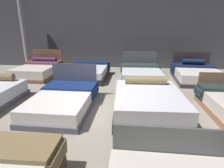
{
  "coord_description": "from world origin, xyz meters",
  "views": [
    {
      "loc": [
        0.58,
        -4.17,
        2.04
      ],
      "look_at": [
        0.15,
        0.53,
        0.54
      ],
      "focal_mm": 29.19,
      "sensor_mm": 36.0,
      "label": 1
    }
  ],
  "objects_px": {
    "bed_11": "(196,74)",
    "support_pillar": "(24,33)",
    "bed_8": "(39,70)",
    "bed_5": "(64,100)",
    "bed_10": "(141,73)",
    "bed_6": "(148,102)",
    "bed_9": "(88,72)"
  },
  "relations": [
    {
      "from": "bed_9",
      "to": "support_pillar",
      "type": "relative_size",
      "value": 0.6
    },
    {
      "from": "bed_5",
      "to": "bed_10",
      "type": "distance_m",
      "value": 3.7
    },
    {
      "from": "bed_8",
      "to": "support_pillar",
      "type": "xyz_separation_m",
      "value": [
        -1.33,
        1.54,
        1.48
      ]
    },
    {
      "from": "bed_10",
      "to": "support_pillar",
      "type": "height_order",
      "value": "support_pillar"
    },
    {
      "from": "bed_6",
      "to": "bed_11",
      "type": "bearing_deg",
      "value": 52.69
    },
    {
      "from": "bed_5",
      "to": "bed_6",
      "type": "height_order",
      "value": "bed_5"
    },
    {
      "from": "bed_9",
      "to": "bed_8",
      "type": "bearing_deg",
      "value": 179.08
    },
    {
      "from": "bed_8",
      "to": "bed_5",
      "type": "bearing_deg",
      "value": -52.67
    },
    {
      "from": "bed_6",
      "to": "bed_5",
      "type": "bearing_deg",
      "value": 178.37
    },
    {
      "from": "bed_8",
      "to": "bed_10",
      "type": "height_order",
      "value": "bed_8"
    },
    {
      "from": "bed_5",
      "to": "bed_10",
      "type": "xyz_separation_m",
      "value": [
        2.14,
        3.02,
        0.01
      ]
    },
    {
      "from": "bed_11",
      "to": "bed_8",
      "type": "bearing_deg",
      "value": -177.31
    },
    {
      "from": "bed_6",
      "to": "bed_9",
      "type": "relative_size",
      "value": 1.04
    },
    {
      "from": "support_pillar",
      "to": "bed_9",
      "type": "bearing_deg",
      "value": -25.13
    },
    {
      "from": "bed_11",
      "to": "support_pillar",
      "type": "relative_size",
      "value": 0.63
    },
    {
      "from": "bed_6",
      "to": "bed_10",
      "type": "distance_m",
      "value": 3.01
    },
    {
      "from": "bed_10",
      "to": "bed_11",
      "type": "xyz_separation_m",
      "value": [
        2.17,
        0.02,
        0.02
      ]
    },
    {
      "from": "support_pillar",
      "to": "bed_10",
      "type": "bearing_deg",
      "value": -15.52
    },
    {
      "from": "bed_10",
      "to": "bed_11",
      "type": "height_order",
      "value": "bed_11"
    },
    {
      "from": "bed_11",
      "to": "support_pillar",
      "type": "xyz_separation_m",
      "value": [
        -7.8,
        1.55,
        1.5
      ]
    },
    {
      "from": "bed_9",
      "to": "bed_10",
      "type": "xyz_separation_m",
      "value": [
        2.18,
        0.06,
        -0.0
      ]
    },
    {
      "from": "bed_8",
      "to": "bed_10",
      "type": "relative_size",
      "value": 0.97
    },
    {
      "from": "bed_5",
      "to": "bed_6",
      "type": "bearing_deg",
      "value": 1.27
    },
    {
      "from": "bed_5",
      "to": "support_pillar",
      "type": "distance_m",
      "value": 5.96
    },
    {
      "from": "bed_5",
      "to": "bed_9",
      "type": "height_order",
      "value": "bed_5"
    },
    {
      "from": "bed_6",
      "to": "bed_8",
      "type": "xyz_separation_m",
      "value": [
        -4.3,
        3.03,
        0.01
      ]
    },
    {
      "from": "bed_6",
      "to": "bed_10",
      "type": "bearing_deg",
      "value": 88.29
    },
    {
      "from": "bed_10",
      "to": "bed_9",
      "type": "bearing_deg",
      "value": -179.87
    },
    {
      "from": "bed_9",
      "to": "support_pillar",
      "type": "bearing_deg",
      "value": 156.06
    },
    {
      "from": "bed_6",
      "to": "bed_8",
      "type": "bearing_deg",
      "value": 143.04
    },
    {
      "from": "bed_6",
      "to": "support_pillar",
      "type": "distance_m",
      "value": 7.41
    },
    {
      "from": "bed_9",
      "to": "bed_11",
      "type": "relative_size",
      "value": 0.95
    }
  ]
}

